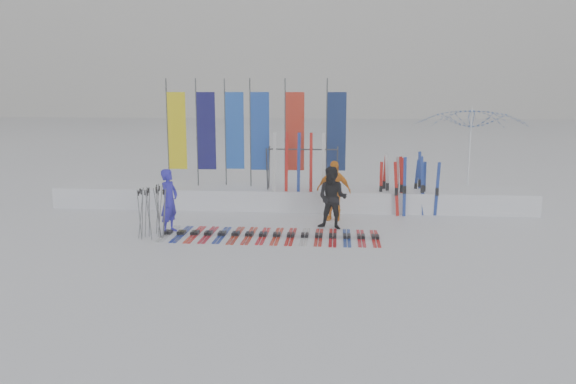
# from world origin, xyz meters

# --- Properties ---
(ground) EXTENTS (120.00, 120.00, 0.00)m
(ground) POSITION_xyz_m (0.00, 0.00, 0.00)
(ground) COLOR white
(ground) RESTS_ON ground
(snow_bank) EXTENTS (14.00, 1.60, 0.60)m
(snow_bank) POSITION_xyz_m (0.00, 4.60, 0.30)
(snow_bank) COLOR white
(snow_bank) RESTS_ON ground
(person_blue) EXTENTS (0.51, 0.65, 1.57)m
(person_blue) POSITION_xyz_m (-2.68, 1.30, 0.78)
(person_blue) COLOR #2621C2
(person_blue) RESTS_ON ground
(person_black) EXTENTS (0.89, 0.77, 1.58)m
(person_black) POSITION_xyz_m (1.28, 2.02, 0.79)
(person_black) COLOR black
(person_black) RESTS_ON ground
(person_yellow) EXTENTS (1.01, 0.64, 1.61)m
(person_yellow) POSITION_xyz_m (1.30, 3.03, 0.80)
(person_yellow) COLOR orange
(person_yellow) RESTS_ON ground
(tent_canopy) EXTENTS (3.94, 3.99, 3.03)m
(tent_canopy) POSITION_xyz_m (5.41, 5.68, 1.51)
(tent_canopy) COLOR white
(tent_canopy) RESTS_ON ground
(ski_row) EXTENTS (5.16, 1.69, 0.07)m
(ski_row) POSITION_xyz_m (-0.19, 1.12, 0.03)
(ski_row) COLOR #BABCC1
(ski_row) RESTS_ON ground
(pole_cluster) EXTENTS (0.68, 0.63, 1.25)m
(pole_cluster) POSITION_xyz_m (-2.93, 0.78, 0.60)
(pole_cluster) COLOR #595B60
(pole_cluster) RESTS_ON ground
(feather_flags) EXTENTS (5.35, 0.24, 3.20)m
(feather_flags) POSITION_xyz_m (-1.21, 4.75, 2.24)
(feather_flags) COLOR #383A3F
(feather_flags) RESTS_ON ground
(ski_rack) EXTENTS (2.04, 0.80, 1.23)m
(ski_rack) POSITION_xyz_m (0.39, 4.20, 1.38)
(ski_rack) COLOR #383A3F
(ski_rack) RESTS_ON ground
(upright_skis) EXTENTS (1.61, 1.15, 1.69)m
(upright_skis) POSITION_xyz_m (3.31, 4.13, 0.79)
(upright_skis) COLOR red
(upright_skis) RESTS_ON ground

